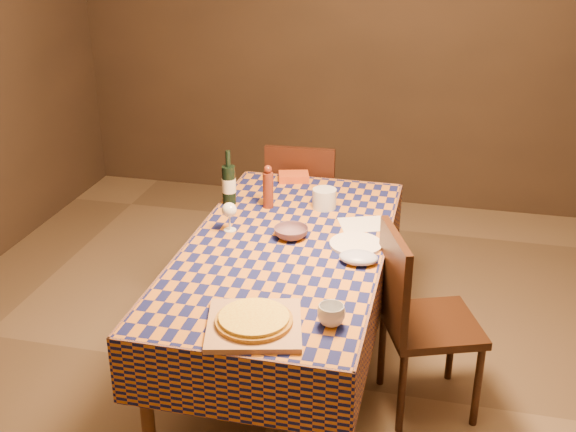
{
  "coord_description": "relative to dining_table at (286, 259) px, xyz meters",
  "views": [
    {
      "loc": [
        0.72,
        -2.98,
        2.29
      ],
      "look_at": [
        0.0,
        0.05,
        0.9
      ],
      "focal_mm": 45.0,
      "sensor_mm": 36.0,
      "label": 1
    }
  ],
  "objects": [
    {
      "name": "pepper_mill",
      "position": [
        -0.2,
        0.42,
        0.19
      ],
      "size": [
        0.06,
        0.06,
        0.24
      ],
      "color": "#531F13",
      "rests_on": "dining_table"
    },
    {
      "name": "takeout_container",
      "position": [
        -0.15,
        0.84,
        0.1
      ],
      "size": [
        0.2,
        0.16,
        0.04
      ],
      "primitive_type": "cube",
      "rotation": [
        0.0,
        0.0,
        0.27
      ],
      "color": "#AE4016",
      "rests_on": "dining_table"
    },
    {
      "name": "pizza",
      "position": [
        0.05,
        -0.72,
        0.11
      ],
      "size": [
        0.39,
        0.39,
        0.03
      ],
      "color": "#A16B1A",
      "rests_on": "cutting_board"
    },
    {
      "name": "bowl",
      "position": [
        0.01,
        0.09,
        0.1
      ],
      "size": [
        0.19,
        0.19,
        0.05
      ],
      "primitive_type": "imported",
      "rotation": [
        0.0,
        0.0,
        -0.16
      ],
      "color": "#5D434E",
      "rests_on": "dining_table"
    },
    {
      "name": "room",
      "position": [
        0.0,
        0.0,
        0.66
      ],
      "size": [
        5.0,
        5.1,
        2.7
      ],
      "color": "brown",
      "rests_on": "ground"
    },
    {
      "name": "wine_glass",
      "position": [
        -0.31,
        0.1,
        0.18
      ],
      "size": [
        0.07,
        0.07,
        0.15
      ],
      "color": "silver",
      "rests_on": "dining_table"
    },
    {
      "name": "cutting_board",
      "position": [
        0.05,
        -0.72,
        0.09
      ],
      "size": [
        0.43,
        0.43,
        0.02
      ],
      "primitive_type": "cube",
      "rotation": [
        0.0,
        0.0,
        0.24
      ],
      "color": "#AD7C51",
      "rests_on": "dining_table"
    },
    {
      "name": "dining_table",
      "position": [
        0.0,
        0.0,
        0.0
      ],
      "size": [
        0.94,
        1.84,
        0.77
      ],
      "color": "brown",
      "rests_on": "ground"
    },
    {
      "name": "flour_patch",
      "position": [
        0.33,
        0.32,
        0.08
      ],
      "size": [
        0.29,
        0.26,
        0.0
      ],
      "primitive_type": "cube",
      "rotation": [
        0.0,
        0.0,
        0.36
      ],
      "color": "silver",
      "rests_on": "dining_table"
    },
    {
      "name": "white_plate",
      "position": [
        0.32,
        0.07,
        0.08
      ],
      "size": [
        0.28,
        0.28,
        0.01
      ],
      "primitive_type": "cylinder",
      "rotation": [
        0.0,
        0.0,
        -0.13
      ],
      "color": "white",
      "rests_on": "dining_table"
    },
    {
      "name": "flour_bag",
      "position": [
        0.36,
        -0.1,
        0.1
      ],
      "size": [
        0.21,
        0.18,
        0.05
      ],
      "primitive_type": "ellipsoid",
      "rotation": [
        0.0,
        0.0,
        0.33
      ],
      "color": "#A6B0D5",
      "rests_on": "dining_table"
    },
    {
      "name": "chair_far",
      "position": [
        -0.15,
        1.08,
        -0.17
      ],
      "size": [
        0.44,
        0.44,
        0.93
      ],
      "color": "black",
      "rests_on": "ground"
    },
    {
      "name": "wine_bottle",
      "position": [
        -0.41,
        0.42,
        0.19
      ],
      "size": [
        0.08,
        0.08,
        0.3
      ],
      "color": "black",
      "rests_on": "dining_table"
    },
    {
      "name": "deli_tub",
      "position": [
        0.1,
        0.48,
        0.13
      ],
      "size": [
        0.14,
        0.14,
        0.11
      ],
      "primitive_type": "cylinder",
      "rotation": [
        0.0,
        0.0,
        -0.13
      ],
      "color": "silver",
      "rests_on": "dining_table"
    },
    {
      "name": "tumbler",
      "position": [
        0.33,
        -0.63,
        0.12
      ],
      "size": [
        0.14,
        0.14,
        0.09
      ],
      "primitive_type": "imported",
      "rotation": [
        0.0,
        0.0,
        0.44
      ],
      "color": "silver",
      "rests_on": "dining_table"
    },
    {
      "name": "chair_right",
      "position": [
        0.63,
        -0.06,
        -0.17
      ],
      "size": [
        0.55,
        0.54,
        0.93
      ],
      "color": "black",
      "rests_on": "ground"
    }
  ]
}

